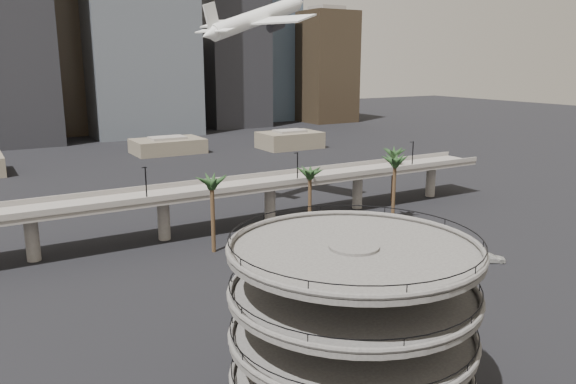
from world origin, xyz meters
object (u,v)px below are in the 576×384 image
overpass (219,193)px  airborne_jet (257,18)px  car_b (367,261)px  parking_ramp (352,314)px  car_a (337,320)px  car_c (490,258)px

overpass → airborne_jet: (14.99, 12.36, 33.08)m
overpass → car_b: 32.82m
parking_ramp → car_a: parking_ramp is taller
parking_ramp → car_c: bearing=25.4°
car_a → car_b: 21.62m
car_a → car_c: car_a is taller
parking_ramp → car_c: (43.49, 20.61, -9.10)m
airborne_jet → car_a: airborne_jet is taller
car_c → airborne_jet: bearing=47.9°
airborne_jet → car_b: size_ratio=6.08×
car_a → car_b: car_b is taller
airborne_jet → car_b: (-2.73, -42.11, -39.58)m
car_b → car_c: bearing=-128.2°
overpass → airborne_jet: 38.36m
airborne_jet → overpass: bearing=-159.9°
airborne_jet → car_a: 71.57m
car_a → parking_ramp: bearing=174.5°
car_c → car_b: bearing=95.6°
car_a → car_b: size_ratio=0.86×
car_a → overpass: bearing=21.0°
parking_ramp → car_a: 19.67m
car_a → car_c: size_ratio=0.85×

